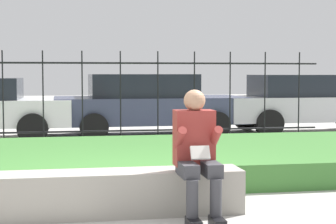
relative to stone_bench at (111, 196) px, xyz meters
name	(u,v)px	position (x,y,z in m)	size (l,w,h in m)	color
ground_plane	(130,214)	(0.19, 0.00, -0.19)	(60.00, 60.00, 0.00)	#B2AFA8
stone_bench	(111,196)	(0.00, 0.00, 0.00)	(2.60, 0.45, 0.43)	gray
person_seated_reader	(197,149)	(0.80, -0.26, 0.48)	(0.42, 0.73, 1.23)	black
grass_berm	(111,161)	(0.19, 2.37, -0.03)	(10.12, 3.35, 0.33)	#3D7533
iron_fence	(102,99)	(0.19, 4.58, 0.74)	(8.12, 0.03, 1.78)	black
car_parked_center	(148,103)	(1.34, 6.90, 0.53)	(4.20, 2.03, 1.37)	#383D56
car_parked_right	(309,102)	(5.14, 6.82, 0.53)	(4.26, 1.84, 1.35)	#B7B7BC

